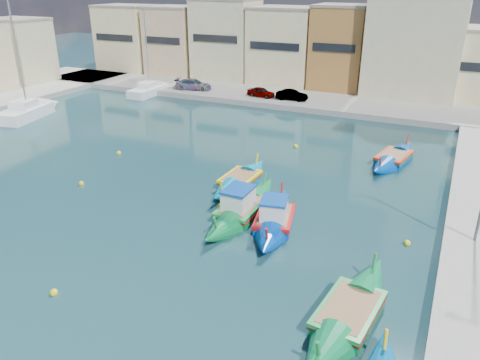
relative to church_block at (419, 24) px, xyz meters
The scene contains 13 objects.
ground 42.08m from the church_block, 104.04° to the right, with size 160.00×160.00×0.00m, color #113134.
north_quay 15.16m from the church_block, 141.34° to the right, with size 80.00×8.00×0.60m, color gray.
north_townhouses 4.81m from the church_block, 169.17° to the right, with size 83.20×7.87×10.19m.
church_block is the anchor object (origin of this frame).
parked_cars 22.17m from the church_block, 153.06° to the right, with size 16.73×2.72×1.28m.
luzzu_turquoise_cabin 37.01m from the church_block, 97.98° to the right, with size 2.15×9.32×2.99m.
luzzu_blue_cabin 37.15m from the church_block, 94.40° to the right, with size 3.73×8.30×2.85m.
luzzu_cyan_mid 24.31m from the church_block, 85.62° to the right, with size 3.46×8.54×2.46m.
luzzu_green 33.54m from the church_block, 102.53° to the right, with size 2.12×7.62×2.39m.
luzzu_blue_south 43.29m from the church_block, 86.03° to the right, with size 3.05×9.16×2.59m.
yacht_north 31.69m from the church_block, 160.03° to the right, with size 2.30×8.00×10.67m.
yacht_midnorth 42.66m from the church_block, 144.60° to the right, with size 4.43×9.14×12.46m.
mooring_buoys 36.52m from the church_block, 104.44° to the right, with size 23.20×23.91×0.36m.
Camera 1 is at (15.57, -18.23, 12.93)m, focal length 35.00 mm.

